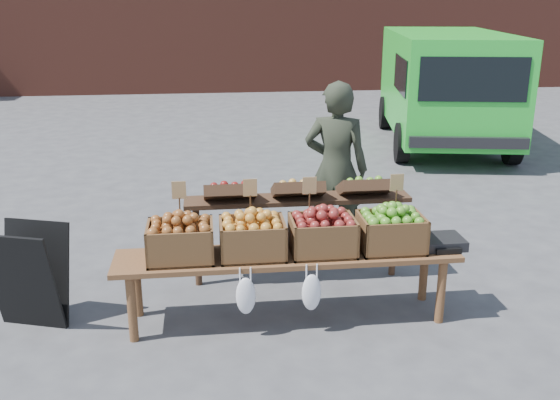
{
  "coord_description": "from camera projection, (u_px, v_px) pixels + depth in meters",
  "views": [
    {
      "loc": [
        -0.56,
        -4.05,
        2.49
      ],
      "look_at": [
        0.04,
        0.93,
        0.85
      ],
      "focal_mm": 40.0,
      "sensor_mm": 36.0,
      "label": 1
    }
  ],
  "objects": [
    {
      "name": "ground",
      "position": [
        289.0,
        346.0,
        4.66
      ],
      "size": [
        80.0,
        80.0,
        0.0
      ],
      "primitive_type": "plane",
      "color": "#4B4B4E"
    },
    {
      "name": "delivery_van",
      "position": [
        444.0,
        90.0,
        10.76
      ],
      "size": [
        2.71,
        4.57,
        1.92
      ],
      "primitive_type": null,
      "rotation": [
        0.0,
        0.0,
        -0.18
      ],
      "color": "green",
      "rests_on": "ground"
    },
    {
      "name": "vendor",
      "position": [
        336.0,
        169.0,
        6.15
      ],
      "size": [
        0.74,
        0.61,
        1.74
      ],
      "primitive_type": "imported",
      "rotation": [
        0.0,
        0.0,
        2.79
      ],
      "color": "#292F22",
      "rests_on": "ground"
    },
    {
      "name": "chalkboard_sign",
      "position": [
        30.0,
        277.0,
        4.84
      ],
      "size": [
        0.62,
        0.46,
        0.84
      ],
      "primitive_type": null,
      "rotation": [
        0.0,
        0.0,
        -0.32
      ],
      "color": "black",
      "rests_on": "ground"
    },
    {
      "name": "back_table",
      "position": [
        297.0,
        227.0,
        5.6
      ],
      "size": [
        2.1,
        0.44,
        1.04
      ],
      "primitive_type": null,
      "color": "#3B2618",
      "rests_on": "ground"
    },
    {
      "name": "display_bench",
      "position": [
        287.0,
        286.0,
        4.97
      ],
      "size": [
        2.7,
        0.56,
        0.57
      ],
      "primitive_type": null,
      "color": "brown",
      "rests_on": "ground"
    },
    {
      "name": "crate_golden_apples",
      "position": [
        181.0,
        242.0,
        4.75
      ],
      "size": [
        0.5,
        0.4,
        0.28
      ],
      "primitive_type": null,
      "color": "#9F6333",
      "rests_on": "display_bench"
    },
    {
      "name": "crate_russet_pears",
      "position": [
        252.0,
        238.0,
        4.81
      ],
      "size": [
        0.5,
        0.4,
        0.28
      ],
      "primitive_type": null,
      "color": "#A59325",
      "rests_on": "display_bench"
    },
    {
      "name": "crate_red_apples",
      "position": [
        322.0,
        235.0,
        4.87
      ],
      "size": [
        0.5,
        0.4,
        0.28
      ],
      "primitive_type": null,
      "color": "maroon",
      "rests_on": "display_bench"
    },
    {
      "name": "crate_green_apples",
      "position": [
        391.0,
        232.0,
        4.94
      ],
      "size": [
        0.5,
        0.4,
        0.28
      ],
      "primitive_type": null,
      "color": "#3F8D26",
      "rests_on": "display_bench"
    },
    {
      "name": "weighing_scale",
      "position": [
        441.0,
        242.0,
        5.02
      ],
      "size": [
        0.34,
        0.3,
        0.08
      ],
      "primitive_type": "cube",
      "color": "black",
      "rests_on": "display_bench"
    }
  ]
}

